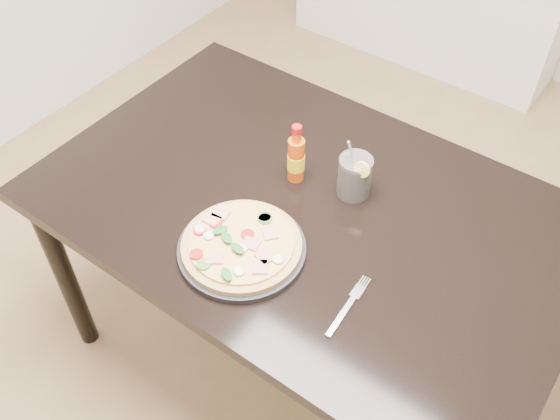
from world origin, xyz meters
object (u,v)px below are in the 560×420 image
Objects in this scene: plate at (242,249)px; cola_cup at (354,177)px; dining_table at (306,225)px; fork at (349,304)px; media_console at (424,10)px; pizza at (241,244)px; hot_sauce_bottle at (296,158)px.

cola_cup reaches higher than plate.
dining_table is 7.42× the size of fork.
plate is at bearing -179.61° from fork.
cola_cup is (0.07, 0.11, 0.14)m from dining_table.
plate is at bearing -76.38° from media_console.
pizza is 1.55× the size of fork.
pizza is at bearing -126.11° from plate.
pizza is at bearing -81.71° from hot_sauce_bottle.
pizza is 1.63× the size of hot_sauce_bottle.
media_console is (-0.52, 2.16, -0.51)m from plate.
dining_table is at bearing 137.68° from fork.
hot_sauce_bottle is at bearing -75.61° from media_console.
plate is at bearing -99.49° from dining_table.
hot_sauce_bottle is at bearing 98.29° from pizza.
plate reaches higher than media_console.
dining_table is 0.19m from cola_cup.
dining_table is 0.18m from hot_sauce_bottle.
hot_sauce_bottle is 2.01m from media_console.
cola_cup is (0.11, 0.33, 0.05)m from plate.
media_console is at bearing 103.62° from plate.
cola_cup is at bearing 71.64° from plate.
fork is (0.29, 0.02, -0.01)m from plate.
hot_sauce_bottle is at bearing -163.59° from cola_cup.
media_console is at bearing 106.17° from dining_table.
media_console is (-0.82, 2.13, -0.50)m from fork.
pizza is (-0.00, -0.00, 0.02)m from plate.
hot_sauce_bottle is 0.43m from fork.
fork is 0.13× the size of media_console.
fork is (0.18, -0.31, -0.05)m from cola_cup.
dining_table is 0.25m from plate.
cola_cup is (0.15, 0.05, -0.02)m from hot_sauce_bottle.
cola_cup is 0.94× the size of fork.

